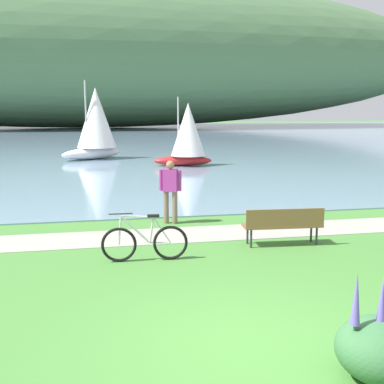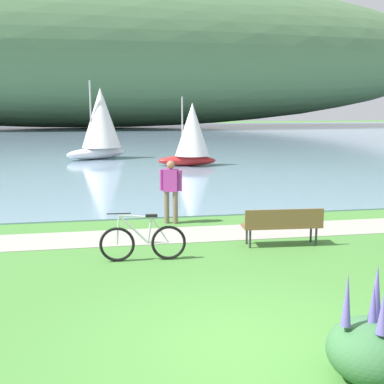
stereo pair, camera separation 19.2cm
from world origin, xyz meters
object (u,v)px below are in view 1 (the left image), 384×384
(park_bench_near_camera, at_px, (283,223))
(person_at_shoreline, at_px, (170,188))
(sailboat_far_off, at_px, (95,122))
(bicycle_leaning_near_bench, at_px, (145,242))
(sailboat_nearest_to_shore, at_px, (187,134))

(park_bench_near_camera, bearing_deg, person_at_shoreline, 129.86)
(sailboat_far_off, bearing_deg, park_bench_near_camera, -78.25)
(bicycle_leaning_near_bench, bearing_deg, sailboat_far_off, 92.53)
(person_at_shoreline, height_order, sailboat_nearest_to_shore, sailboat_nearest_to_shore)
(bicycle_leaning_near_bench, distance_m, sailboat_nearest_to_shore, 16.21)
(person_at_shoreline, relative_size, sailboat_far_off, 0.37)
(bicycle_leaning_near_bench, distance_m, person_at_shoreline, 3.34)
(park_bench_near_camera, bearing_deg, sailboat_far_off, 101.75)
(bicycle_leaning_near_bench, xyz_separation_m, sailboat_far_off, (-0.89, 20.19, 1.81))
(bicycle_leaning_near_bench, distance_m, sailboat_far_off, 20.29)
(park_bench_near_camera, xyz_separation_m, sailboat_far_off, (-4.09, 19.68, 1.69))
(park_bench_near_camera, xyz_separation_m, bicycle_leaning_near_bench, (-3.20, -0.52, -0.12))
(park_bench_near_camera, distance_m, person_at_shoreline, 3.44)
(park_bench_near_camera, height_order, person_at_shoreline, person_at_shoreline)
(bicycle_leaning_near_bench, height_order, person_at_shoreline, person_at_shoreline)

